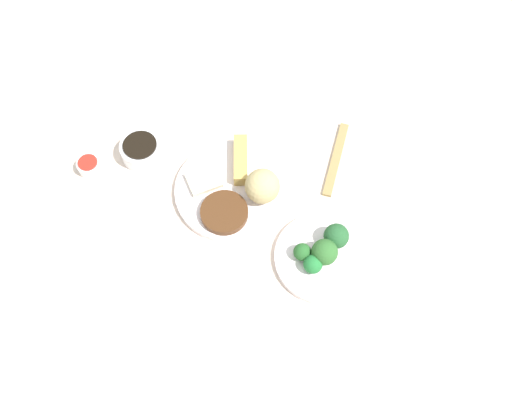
{
  "coord_description": "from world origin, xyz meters",
  "views": [
    {
      "loc": [
        -0.09,
        -0.6,
        1.13
      ],
      "look_at": [
        0.07,
        -0.04,
        0.06
      ],
      "focal_mm": 40.26,
      "sensor_mm": 36.0,
      "label": 1
    }
  ],
  "objects": [
    {
      "name": "tabletop",
      "position": [
        0.0,
        0.0,
        0.01
      ],
      "size": [
        2.2,
        2.2,
        0.02
      ],
      "primitive_type": "cube",
      "color": "beige",
      "rests_on": "ground"
    },
    {
      "name": "main_plate",
      "position": [
        0.04,
        0.02,
        0.03
      ],
      "size": [
        0.26,
        0.26,
        0.02
      ],
      "primitive_type": "cylinder",
      "color": "white",
      "rests_on": "tabletop"
    },
    {
      "name": "rice_scoop",
      "position": [
        0.1,
        -0.01,
        0.07
      ],
      "size": [
        0.08,
        0.08,
        0.08
      ],
      "primitive_type": "sphere",
      "color": "tan",
      "rests_on": "main_plate"
    },
    {
      "name": "spring_roll",
      "position": [
        0.07,
        0.08,
        0.05
      ],
      "size": [
        0.06,
        0.12,
        0.03
      ],
      "primitive_type": "cube",
      "rotation": [
        0.0,
        0.0,
        1.31
      ],
      "color": "tan",
      "rests_on": "main_plate"
    },
    {
      "name": "crab_rangoon_wonton",
      "position": [
        -0.02,
        0.06,
        0.04
      ],
      "size": [
        0.08,
        0.07,
        0.01
      ],
      "primitive_type": "cube",
      "rotation": [
        0.0,
        0.0,
        0.12
      ],
      "color": "beige",
      "rests_on": "main_plate"
    },
    {
      "name": "stir_fry_heap",
      "position": [
        0.01,
        -0.04,
        0.04
      ],
      "size": [
        0.1,
        0.1,
        0.02
      ],
      "primitive_type": "cylinder",
      "color": "#4C2B15",
      "rests_on": "main_plate"
    },
    {
      "name": "broccoli_plate",
      "position": [
        0.18,
        -0.19,
        0.03
      ],
      "size": [
        0.2,
        0.2,
        0.01
      ],
      "primitive_type": "cylinder",
      "color": "white",
      "rests_on": "tabletop"
    },
    {
      "name": "broccoli_floret_0",
      "position": [
        0.18,
        -0.19,
        0.06
      ],
      "size": [
        0.05,
        0.05,
        0.05
      ],
      "primitive_type": "sphere",
      "color": "#2F652B",
      "rests_on": "broccoli_plate"
    },
    {
      "name": "broccoli_floret_1",
      "position": [
        0.15,
        -0.2,
        0.05
      ],
      "size": [
        0.04,
        0.04,
        0.04
      ],
      "primitive_type": "sphere",
      "color": "#237333",
      "rests_on": "broccoli_plate"
    },
    {
      "name": "broccoli_floret_2",
      "position": [
        0.14,
        -0.17,
        0.05
      ],
      "size": [
        0.04,
        0.04,
        0.04
      ],
      "primitive_type": "sphere",
      "color": "#265F28",
      "rests_on": "broccoli_plate"
    },
    {
      "name": "broccoli_floret_3",
      "position": [
        0.21,
        -0.16,
        0.06
      ],
      "size": [
        0.05,
        0.05,
        0.05
      ],
      "primitive_type": "sphere",
      "color": "#25592D",
      "rests_on": "broccoli_plate"
    },
    {
      "name": "soy_sauce_bowl",
      "position": [
        -0.14,
        0.17,
        0.04
      ],
      "size": [
        0.09,
        0.09,
        0.04
      ],
      "primitive_type": "cylinder",
      "color": "white",
      "rests_on": "tabletop"
    },
    {
      "name": "soy_sauce_bowl_liquid",
      "position": [
        -0.14,
        0.17,
        0.06
      ],
      "size": [
        0.08,
        0.08,
        0.0
      ],
      "primitive_type": "cylinder",
      "color": "black",
      "rests_on": "soy_sauce_bowl"
    },
    {
      "name": "sauce_ramekin_sweet_and_sour",
      "position": [
        -0.26,
        0.17,
        0.03
      ],
      "size": [
        0.05,
        0.05,
        0.03
      ],
      "primitive_type": "cylinder",
      "color": "white",
      "rests_on": "tabletop"
    },
    {
      "name": "sauce_ramekin_sweet_and_sour_liquid",
      "position": [
        -0.26,
        0.17,
        0.05
      ],
      "size": [
        0.04,
        0.04,
        0.0
      ],
      "primitive_type": "cylinder",
      "color": "red",
      "rests_on": "sauce_ramekin_sweet_and_sour"
    },
    {
      "name": "chopsticks_pair",
      "position": [
        0.29,
        0.04,
        0.02
      ],
      "size": [
        0.12,
        0.18,
        0.01
      ],
      "primitive_type": "cube",
      "rotation": [
        0.0,
        0.0,
        1.02
      ],
      "color": "#9B804A",
      "rests_on": "tabletop"
    }
  ]
}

